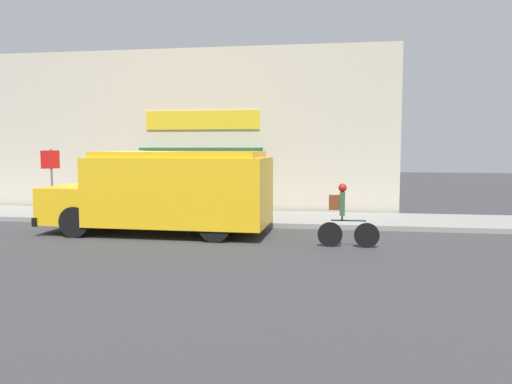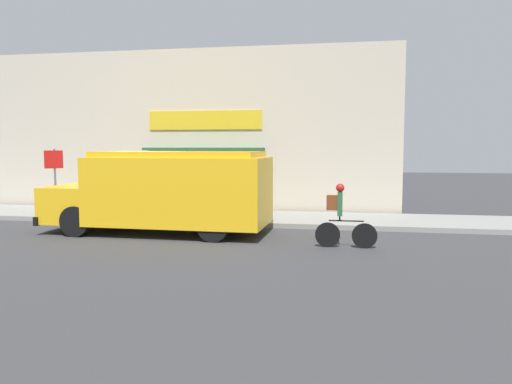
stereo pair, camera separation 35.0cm
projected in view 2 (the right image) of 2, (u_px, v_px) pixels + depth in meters
The scene contains 6 objects.
ground_plane at pixel (145, 225), 15.62m from camera, with size 70.00×70.00×0.00m, color #38383A.
sidewalk at pixel (162, 216), 17.06m from camera, with size 28.00×2.97×0.15m.
storefront at pixel (178, 132), 18.48m from camera, with size 16.20×0.74×5.99m.
school_bus at pixel (167, 191), 13.96m from camera, with size 6.31×2.87×2.30m.
cyclist at pixel (341, 216), 11.97m from camera, with size 1.48×0.20×1.55m.
stop_sign_post at pixel (54, 171), 16.70m from camera, with size 0.45×0.45×2.21m.
Camera 2 is at (6.21, -14.58, 2.42)m, focal length 35.00 mm.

